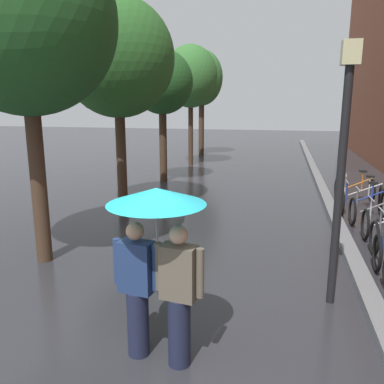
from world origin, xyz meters
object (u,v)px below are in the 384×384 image
object	(u,v)px
street_tree_3	(191,77)
parked_bicycle_7	(354,189)
street_tree_2	(162,83)
street_tree_4	(202,79)
parked_bicycle_6	(361,195)
street_tree_1	(117,59)
street_lamp_post	(342,156)
street_tree_0	(24,20)
parked_bicycle_5	(363,203)
couple_under_umbrella	(157,249)
parked_bicycle_4	(375,212)

from	to	relation	value
street_tree_3	parked_bicycle_7	xyz separation A→B (m)	(6.49, -5.85, -3.71)
street_tree_2	street_tree_4	xyz separation A→B (m)	(-0.15, 7.96, 0.58)
street_tree_3	parked_bicycle_6	distance (m)	10.06
street_tree_1	parked_bicycle_6	distance (m)	7.72
street_tree_2	street_lamp_post	xyz separation A→B (m)	(5.19, -8.43, -1.39)
street_tree_0	street_tree_2	distance (m)	7.96
street_lamp_post	parked_bicycle_6	bearing A→B (deg)	76.47
parked_bicycle_5	couple_under_umbrella	bearing A→B (deg)	-116.74
street_tree_1	street_lamp_post	distance (m)	6.94
couple_under_umbrella	parked_bicycle_4	bearing A→B (deg)	59.40
street_tree_2	parked_bicycle_6	bearing A→B (deg)	-20.53
street_tree_4	parked_bicycle_5	bearing A→B (deg)	-59.76
parked_bicycle_5	street_tree_0	bearing A→B (deg)	-145.47
street_tree_1	parked_bicycle_7	size ratio (longest dim) A/B	5.12
street_tree_3	parked_bicycle_7	size ratio (longest dim) A/B	5.02
street_tree_1	parked_bicycle_6	world-z (taller)	street_tree_1
parked_bicycle_4	couple_under_umbrella	bearing A→B (deg)	-120.60
street_tree_2	street_tree_4	world-z (taller)	street_tree_4
street_tree_3	parked_bicycle_4	distance (m)	11.32
parked_bicycle_6	street_lamp_post	world-z (taller)	street_lamp_post
parked_bicycle_4	street_lamp_post	xyz separation A→B (m)	(-1.44, -4.17, 1.86)
street_tree_0	parked_bicycle_4	size ratio (longest dim) A/B	5.40
street_tree_4	street_lamp_post	bearing A→B (deg)	-71.95
parked_bicycle_5	street_lamp_post	size ratio (longest dim) A/B	0.29
street_tree_1	couple_under_umbrella	bearing A→B (deg)	-64.09
street_tree_0	street_tree_4	size ratio (longest dim) A/B	1.04
parked_bicycle_6	parked_bicycle_5	bearing A→B (deg)	-96.80
couple_under_umbrella	street_lamp_post	distance (m)	2.97
street_tree_1	street_lamp_post	world-z (taller)	street_tree_1
street_tree_4	street_tree_1	bearing A→B (deg)	-89.01
parked_bicycle_4	parked_bicycle_5	size ratio (longest dim) A/B	1.01
street_tree_1	parked_bicycle_5	size ratio (longest dim) A/B	5.14
street_tree_0	parked_bicycle_6	world-z (taller)	street_tree_0
street_tree_1	street_tree_4	distance (m)	12.10
street_tree_3	street_lamp_post	distance (m)	13.75
street_lamp_post	parked_bicycle_7	bearing A→B (deg)	78.40
street_tree_1	parked_bicycle_4	world-z (taller)	street_tree_1
parked_bicycle_4	parked_bicycle_6	size ratio (longest dim) A/B	0.94
street_tree_3	parked_bicycle_5	world-z (taller)	street_tree_3
street_tree_2	parked_bicycle_7	size ratio (longest dim) A/B	4.38
parked_bicycle_4	street_lamp_post	size ratio (longest dim) A/B	0.29
couple_under_umbrella	street_lamp_post	xyz separation A→B (m)	(2.14, 1.88, 0.87)
street_tree_3	couple_under_umbrella	size ratio (longest dim) A/B	2.67
street_tree_4	parked_bicycle_7	xyz separation A→B (m)	(6.74, -9.60, -3.84)
street_tree_2	parked_bicycle_5	xyz separation A→B (m)	(6.50, -3.46, -3.26)
street_tree_2	street_tree_3	distance (m)	4.23
street_tree_4	parked_bicycle_5	world-z (taller)	street_tree_4
street_tree_4	parked_bicycle_7	size ratio (longest dim) A/B	5.23
street_tree_3	parked_bicycle_5	distance (m)	10.66
parked_bicycle_6	couple_under_umbrella	xyz separation A→B (m)	(-3.57, -7.83, 1.00)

